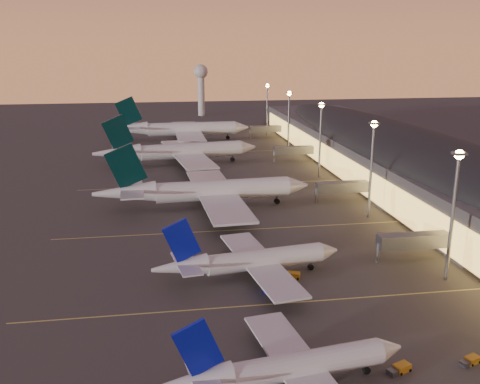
# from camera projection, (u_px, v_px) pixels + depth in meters

# --- Properties ---
(ground) EXTENTS (700.00, 700.00, 0.00)m
(ground) POSITION_uv_depth(u_px,v_px,m) (266.00, 292.00, 99.81)
(ground) COLOR #3D3A38
(airliner_narrow_south) EXTENTS (34.65, 31.23, 12.38)m
(airliner_narrow_south) POSITION_uv_depth(u_px,v_px,m) (288.00, 368.00, 70.79)
(airliner_narrow_south) COLOR silver
(airliner_narrow_south) RESTS_ON ground
(airliner_narrow_north) EXTENTS (38.42, 34.65, 13.73)m
(airliner_narrow_north) POSITION_uv_depth(u_px,v_px,m) (249.00, 261.00, 104.89)
(airliner_narrow_north) COLOR silver
(airliner_narrow_north) RESTS_ON ground
(airliner_wide_near) EXTENTS (60.86, 55.48, 19.48)m
(airliner_wide_near) POSITION_uv_depth(u_px,v_px,m) (205.00, 191.00, 149.45)
(airliner_wide_near) COLOR silver
(airliner_wide_near) RESTS_ON ground
(airliner_wide_mid) EXTENTS (62.92, 57.85, 20.14)m
(airliner_wide_mid) POSITION_uv_depth(u_px,v_px,m) (178.00, 152.00, 203.93)
(airliner_wide_mid) COLOR silver
(airliner_wide_mid) RESTS_ON ground
(airliner_wide_far) EXTENTS (67.20, 60.99, 21.56)m
(airliner_wide_far) POSITION_uv_depth(u_px,v_px,m) (180.00, 129.00, 255.33)
(airliner_wide_far) COLOR silver
(airliner_wide_far) RESTS_ON ground
(terminal_building) EXTENTS (56.35, 255.00, 17.46)m
(terminal_building) POSITION_uv_depth(u_px,v_px,m) (407.00, 157.00, 175.65)
(terminal_building) COLOR #49494E
(terminal_building) RESTS_ON ground
(light_masts) EXTENTS (2.20, 217.20, 25.90)m
(light_masts) POSITION_uv_depth(u_px,v_px,m) (340.00, 137.00, 162.38)
(light_masts) COLOR slate
(light_masts) RESTS_ON ground
(radar_tower) EXTENTS (9.00, 9.00, 32.50)m
(radar_tower) POSITION_uv_depth(u_px,v_px,m) (201.00, 81.00, 343.12)
(radar_tower) COLOR silver
(radar_tower) RESTS_ON ground
(lane_markings) EXTENTS (90.00, 180.36, 0.00)m
(lane_markings) POSITION_uv_depth(u_px,v_px,m) (235.00, 223.00, 137.91)
(lane_markings) COLOR #D8C659
(lane_markings) RESTS_ON ground
(baggage_tug_a) EXTENTS (3.54, 2.43, 0.99)m
(baggage_tug_a) POSITION_uv_depth(u_px,v_px,m) (470.00, 361.00, 77.23)
(baggage_tug_a) COLOR orange
(baggage_tug_a) RESTS_ON ground
(baggage_tug_c) EXTENTS (4.18, 2.80, 1.16)m
(baggage_tug_c) POSITION_uv_depth(u_px,v_px,m) (291.00, 275.00, 105.71)
(baggage_tug_c) COLOR orange
(baggage_tug_c) RESTS_ON ground
(baggage_tug_d) EXTENTS (3.89, 2.69, 1.08)m
(baggage_tug_d) POSITION_uv_depth(u_px,v_px,m) (400.00, 369.00, 75.23)
(baggage_tug_d) COLOR orange
(baggage_tug_d) RESTS_ON ground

